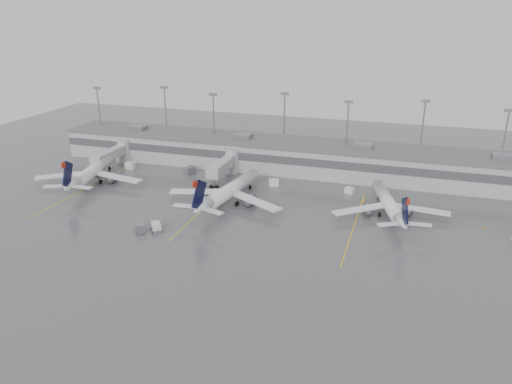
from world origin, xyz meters
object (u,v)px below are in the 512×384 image
(jet_mid_left, at_px, (229,191))
(jet_far_left, at_px, (92,171))
(baggage_tug, at_px, (156,228))
(jet_mid_right, at_px, (389,204))

(jet_mid_left, bearing_deg, jet_far_left, -176.59)
(jet_mid_left, height_order, baggage_tug, jet_mid_left)
(jet_mid_left, bearing_deg, baggage_tug, -107.35)
(jet_far_left, relative_size, jet_mid_right, 1.13)
(jet_mid_right, xyz_separation_m, baggage_tug, (-46.10, -23.59, -2.19))
(jet_mid_right, distance_m, baggage_tug, 51.84)
(jet_mid_right, relative_size, baggage_tug, 7.80)
(jet_mid_right, bearing_deg, jet_far_left, 163.69)
(jet_far_left, relative_size, baggage_tug, 8.80)
(jet_mid_left, xyz_separation_m, baggage_tug, (-9.12, -19.66, -2.55))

